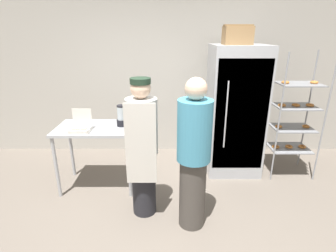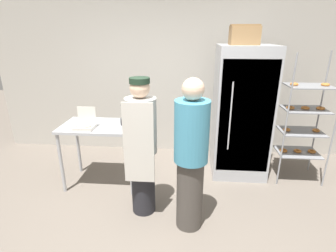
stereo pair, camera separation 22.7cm
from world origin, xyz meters
name	(u,v)px [view 1 (the left image)]	position (x,y,z in m)	size (l,w,h in m)	color
ground_plane	(176,241)	(0.00, 0.00, 0.00)	(14.00, 14.00, 0.00)	#6B6056
back_wall	(173,70)	(0.00, 2.34, 1.44)	(6.40, 0.12, 2.88)	#B7B2A8
refrigerator	(235,111)	(0.91, 1.57, 0.94)	(0.77, 0.77, 1.88)	#ADAFB5
baking_rack	(295,117)	(1.73, 1.43, 0.88)	(0.64, 0.49, 1.80)	#93969B
prep_counter	(97,135)	(-1.02, 1.06, 0.76)	(1.01, 0.63, 0.87)	#ADAFB5
donut_box	(81,128)	(-1.16, 0.89, 0.92)	(0.24, 0.22, 0.27)	silver
blender_pitcher	(122,117)	(-0.68, 1.10, 0.99)	(0.14, 0.14, 0.28)	black
cardboard_storage_box	(238,35)	(0.84, 1.51, 2.00)	(0.37, 0.29, 0.25)	#937047
person_baker	(143,148)	(-0.35, 0.48, 0.83)	(0.34, 0.36, 1.60)	#232328
person_customer	(194,156)	(0.19, 0.27, 0.84)	(0.35, 0.35, 1.64)	#47423D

